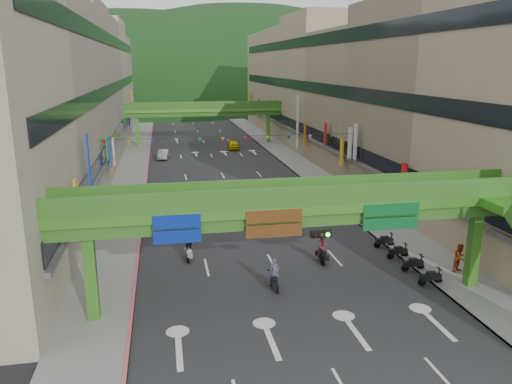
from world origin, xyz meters
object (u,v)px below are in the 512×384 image
at_px(scooter_rider_near, 274,275).
at_px(car_yellow, 234,145).
at_px(scooter_rider_mid, 322,249).
at_px(pedestrian_red, 460,260).
at_px(overpass_near, 316,218).
at_px(car_silver, 164,154).

bearing_deg(scooter_rider_near, car_yellow, 84.61).
height_order(scooter_rider_near, scooter_rider_mid, scooter_rider_near).
bearing_deg(pedestrian_red, scooter_rider_mid, 128.37).
relative_size(overpass_near, scooter_rider_near, 14.19).
distance_m(scooter_rider_near, scooter_rider_mid, 5.37).
xyz_separation_m(overpass_near, scooter_rider_mid, (2.42, 5.96, -4.21)).
bearing_deg(overpass_near, scooter_rider_near, 124.07).
height_order(car_silver, car_yellow, car_yellow).
distance_m(scooter_rider_mid, car_yellow, 47.61).
relative_size(car_silver, pedestrian_red, 2.14).
distance_m(scooter_rider_near, pedestrian_red, 12.31).
bearing_deg(car_silver, scooter_rider_near, -74.87).
bearing_deg(pedestrian_red, car_yellow, 68.95).
distance_m(overpass_near, scooter_rider_mid, 7.69).
height_order(scooter_rider_mid, pedestrian_red, scooter_rider_mid).
bearing_deg(pedestrian_red, overpass_near, 164.45).
relative_size(car_silver, car_yellow, 0.93).
bearing_deg(pedestrian_red, scooter_rider_near, 151.05).
height_order(car_silver, pedestrian_red, pedestrian_red).
height_order(car_yellow, pedestrian_red, pedestrian_red).
bearing_deg(scooter_rider_mid, car_silver, 104.11).
height_order(scooter_rider_near, car_silver, scooter_rider_near).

